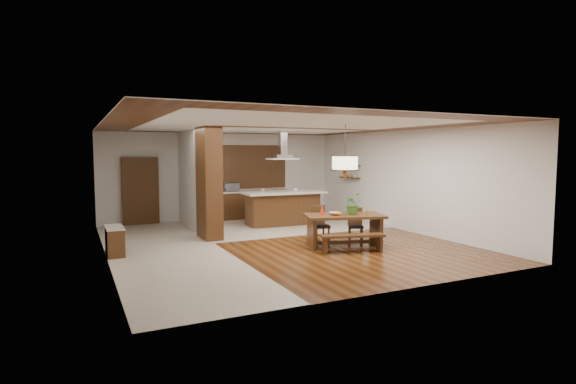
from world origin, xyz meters
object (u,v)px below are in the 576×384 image
dining_chair_left (320,224)px  foliage_plant (353,204)px  hallway_console (115,241)px  dining_table (344,223)px  island_cup (296,190)px  fruit_bowl (335,214)px  range_hood (283,145)px  pendant_lantern (345,152)px  dining_chair_right (356,225)px  microwave (231,187)px  kitchen_island (283,208)px  dining_bench (353,243)px

dining_chair_left → foliage_plant: 1.02m
hallway_console → dining_table: dining_table is taller
dining_table → dining_chair_left: size_ratio=2.23×
island_cup → dining_table: bearing=-97.0°
fruit_bowl → island_cup: size_ratio=2.22×
range_hood → dining_table: bearing=-90.7°
dining_table → pendant_lantern: 1.68m
dining_chair_right → dining_chair_left: bearing=-168.0°
microwave → foliage_plant: bearing=-84.3°
dining_chair_right → range_hood: size_ratio=0.94×
fruit_bowl → kitchen_island: kitchen_island is taller
dining_table → range_hood: (0.04, 3.57, 1.90)m
dining_table → island_cup: island_cup is taller
dining_chair_left → range_hood: size_ratio=1.01×
hallway_console → foliage_plant: size_ratio=1.73×
dining_chair_left → fruit_bowl: size_ratio=3.47×
dining_chair_left → pendant_lantern: bearing=-60.8°
foliage_plant → range_hood: (-0.18, 3.58, 1.44)m
kitchen_island → range_hood: range_hood is taller
hallway_console → dining_chair_right: 5.72m
microwave → range_hood: bearing=-67.4°
dining_chair_right → range_hood: bearing=128.6°
dining_table → microwave: size_ratio=4.09×
dining_chair_right → dining_bench: bearing=-98.6°
hallway_console → dining_chair_left: dining_chair_left is taller
range_hood → microwave: size_ratio=1.81×
fruit_bowl → microwave: bearing=98.3°
dining_chair_right → fruit_bowl: 0.98m
island_cup → kitchen_island: bearing=162.1°
dining_table → microwave: bearing=100.6°
island_cup → hallway_console: bearing=-159.4°
foliage_plant → fruit_bowl: foliage_plant is taller
foliage_plant → kitchen_island: foliage_plant is taller
fruit_bowl → kitchen_island: 3.54m
island_cup → microwave: (-1.44, 1.98, -0.00)m
hallway_console → dining_table: 5.23m
dining_table → fruit_bowl: (-0.23, 0.05, 0.24)m
hallway_console → foliage_plant: (5.25, -1.40, 0.71)m
dining_chair_left → island_cup: size_ratio=7.73×
pendant_lantern → dining_bench: bearing=-106.5°
range_hood → foliage_plant: bearing=-87.1°
foliage_plant → range_hood: bearing=92.9°
dining_bench → range_hood: range_hood is taller
hallway_console → dining_table: bearing=-15.5°
dining_chair_right → fruit_bowl: size_ratio=3.21×
fruit_bowl → dining_table: bearing=-11.5°
dining_table → island_cup: bearing=83.0°
hallway_console → island_cup: island_cup is taller
dining_table → dining_chair_right: size_ratio=2.41×
island_cup → dining_chair_right: bearing=-86.6°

